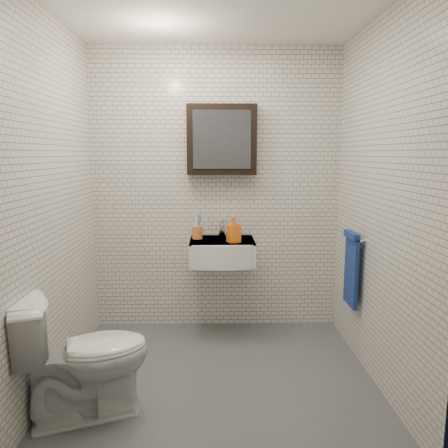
# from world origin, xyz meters

# --- Properties ---
(ground) EXTENTS (2.20, 2.00, 0.01)m
(ground) POSITION_xyz_m (0.00, 0.00, 0.01)
(ground) COLOR #4B4F53
(ground) RESTS_ON ground
(room_shell) EXTENTS (2.22, 2.02, 2.51)m
(room_shell) POSITION_xyz_m (0.00, 0.00, 1.47)
(room_shell) COLOR silver
(room_shell) RESTS_ON ground
(washbasin) EXTENTS (0.55, 0.50, 0.20)m
(washbasin) POSITION_xyz_m (0.05, 0.73, 0.76)
(washbasin) COLOR white
(washbasin) RESTS_ON room_shell
(faucet) EXTENTS (0.06, 0.20, 0.15)m
(faucet) POSITION_xyz_m (0.05, 0.93, 0.92)
(faucet) COLOR silver
(faucet) RESTS_ON washbasin
(mirror_cabinet) EXTENTS (0.60, 0.15, 0.60)m
(mirror_cabinet) POSITION_xyz_m (0.05, 0.93, 1.70)
(mirror_cabinet) COLOR black
(mirror_cabinet) RESTS_ON room_shell
(towel_rail) EXTENTS (0.09, 0.30, 0.58)m
(towel_rail) POSITION_xyz_m (1.04, 0.35, 0.72)
(towel_rail) COLOR silver
(towel_rail) RESTS_ON room_shell
(toothbrush_cup) EXTENTS (0.09, 0.09, 0.24)m
(toothbrush_cup) POSITION_xyz_m (-0.16, 0.83, 0.91)
(toothbrush_cup) COLOR orange
(toothbrush_cup) RESTS_ON washbasin
(soap_bottle) EXTENTS (0.13, 0.13, 0.21)m
(soap_bottle) POSITION_xyz_m (0.14, 0.67, 0.96)
(soap_bottle) COLOR orange
(soap_bottle) RESTS_ON washbasin
(toilet) EXTENTS (0.86, 0.67, 0.78)m
(toilet) POSITION_xyz_m (-0.80, -0.43, 0.39)
(toilet) COLOR white
(toilet) RESTS_ON ground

